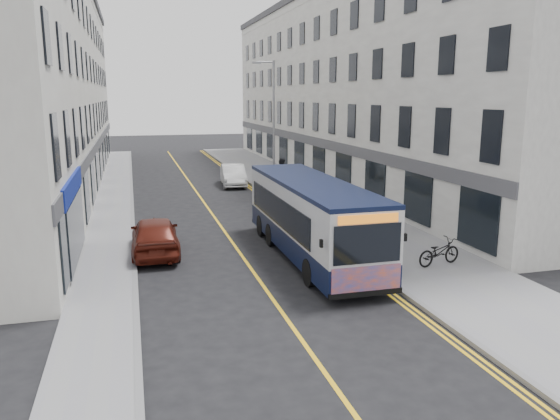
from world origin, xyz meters
TOP-DOWN VIEW (x-y plane):
  - ground at (0.00, 0.00)m, footprint 140.00×140.00m
  - pavement_east at (6.25, 12.00)m, footprint 4.50×64.00m
  - pavement_west at (-5.00, 12.00)m, footprint 2.00×64.00m
  - kerb_east at (4.00, 12.00)m, footprint 0.18×64.00m
  - kerb_west at (-4.00, 12.00)m, footprint 0.18×64.00m
  - road_centre_line at (0.00, 12.00)m, footprint 0.12×64.00m
  - road_dbl_yellow_inner at (3.55, 12.00)m, footprint 0.10×64.00m
  - road_dbl_yellow_outer at (3.75, 12.00)m, footprint 0.10×64.00m
  - terrace_east at (11.50, 21.00)m, footprint 6.00×46.00m
  - terrace_west at (-9.00, 21.00)m, footprint 6.00×46.00m
  - streetlamp at (4.17, 14.00)m, footprint 1.32×0.18m
  - city_bus at (2.48, 1.73)m, footprint 2.37×10.15m
  - bicycle at (6.46, -0.72)m, footprint 1.93×1.03m
  - pedestrian_near at (5.63, 12.73)m, footprint 0.75×0.51m
  - pedestrian_far at (5.36, 16.09)m, footprint 1.23×1.21m
  - car_white at (2.74, 19.18)m, footprint 1.90×4.45m
  - car_maroon at (-3.18, 3.73)m, footprint 1.87×4.47m

SIDE VIEW (x-z plane):
  - ground at x=0.00m, z-range 0.00..0.00m
  - road_centre_line at x=0.00m, z-range 0.00..0.01m
  - road_dbl_yellow_inner at x=3.55m, z-range 0.00..0.01m
  - road_dbl_yellow_outer at x=3.75m, z-range 0.00..0.01m
  - pavement_east at x=6.25m, z-range 0.00..0.12m
  - pavement_west at x=-5.00m, z-range 0.00..0.12m
  - kerb_east at x=4.00m, z-range 0.00..0.13m
  - kerb_west at x=-4.00m, z-range 0.00..0.13m
  - bicycle at x=6.46m, z-range 0.12..1.08m
  - car_white at x=2.74m, z-range 0.00..1.43m
  - car_maroon at x=-3.18m, z-range 0.00..1.51m
  - pedestrian_near at x=5.63m, z-range 0.12..2.12m
  - pedestrian_far at x=5.36m, z-range 0.12..2.12m
  - city_bus at x=2.48m, z-range 0.14..3.08m
  - streetlamp at x=4.17m, z-range 0.38..8.38m
  - terrace_east at x=11.50m, z-range 0.00..13.00m
  - terrace_west at x=-9.00m, z-range 0.00..13.00m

